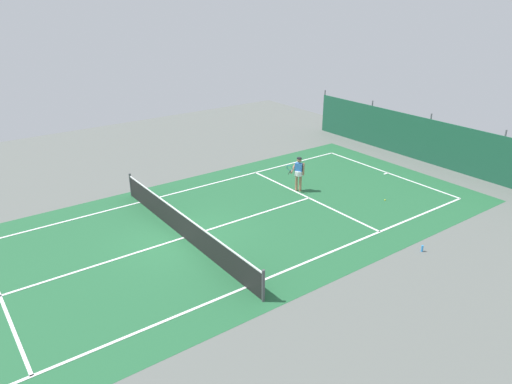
% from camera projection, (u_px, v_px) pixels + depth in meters
% --- Properties ---
extents(ground_plane, '(36.00, 36.00, 0.00)m').
position_uv_depth(ground_plane, '(184.00, 238.00, 18.13)').
color(ground_plane, slate).
extents(court_surface, '(11.02, 26.60, 0.01)m').
position_uv_depth(court_surface, '(184.00, 238.00, 18.12)').
color(court_surface, '#236038').
rests_on(court_surface, ground).
extents(tennis_net, '(10.12, 0.10, 1.10)m').
position_uv_depth(tennis_net, '(183.00, 226.00, 17.93)').
color(tennis_net, black).
rests_on(tennis_net, ground).
extents(back_fence, '(16.30, 0.98, 2.70)m').
position_uv_depth(back_fence, '(431.00, 149.00, 26.30)').
color(back_fence, '#195138').
rests_on(back_fence, ground).
extents(tennis_player, '(0.56, 0.83, 1.64)m').
position_uv_depth(tennis_player, '(299.00, 172.00, 22.04)').
color(tennis_player, '#9E7051').
rests_on(tennis_player, ground).
extents(tennis_ball_near_player, '(0.07, 0.07, 0.07)m').
position_uv_depth(tennis_ball_near_player, '(385.00, 200.00, 21.35)').
color(tennis_ball_near_player, '#CCDB33').
rests_on(tennis_ball_near_player, ground).
extents(water_bottle, '(0.08, 0.08, 0.24)m').
position_uv_depth(water_bottle, '(422.00, 249.00, 17.12)').
color(water_bottle, '#338CD8').
rests_on(water_bottle, ground).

